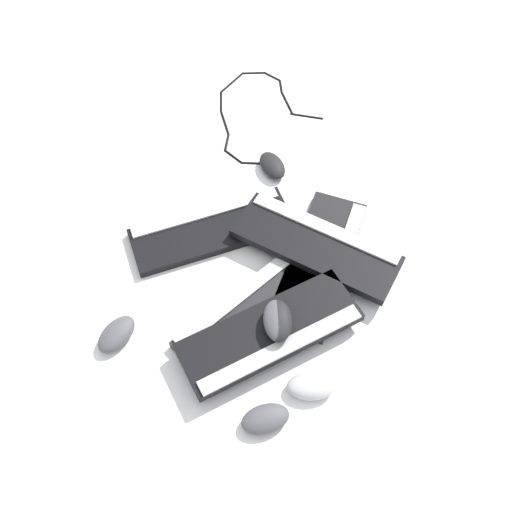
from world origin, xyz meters
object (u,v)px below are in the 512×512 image
at_px(mouse_4, 277,321).
at_px(mouse_2, 116,334).
at_px(mouse_0, 265,419).
at_px(mouse_3, 272,166).
at_px(keyboard_0, 257,309).
at_px(keyboard_1, 320,262).
at_px(keyboard_3, 316,245).
at_px(keyboard_2, 212,229).
at_px(mouse_1, 311,387).
at_px(mouse_5, 278,321).
at_px(keyboard_4, 270,333).

bearing_deg(mouse_4, mouse_2, 86.23).
height_order(mouse_2, mouse_4, mouse_4).
relative_size(mouse_0, mouse_4, 1.00).
bearing_deg(mouse_3, mouse_4, 156.49).
distance_m(mouse_2, mouse_3, 0.67).
height_order(keyboard_0, keyboard_1, same).
relative_size(keyboard_1, mouse_3, 4.10).
distance_m(keyboard_3, mouse_3, 0.32).
relative_size(keyboard_1, mouse_2, 4.10).
xyz_separation_m(keyboard_0, keyboard_2, (-0.21, -0.18, 0.00)).
relative_size(mouse_1, mouse_3, 1.00).
relative_size(keyboard_0, keyboard_2, 1.02).
xyz_separation_m(keyboard_3, mouse_3, (-0.26, -0.18, -0.02)).
bearing_deg(mouse_3, mouse_5, 156.70).
relative_size(keyboard_0, mouse_1, 4.11).
distance_m(keyboard_2, keyboard_4, 0.36).
bearing_deg(keyboard_3, mouse_3, -144.83).
bearing_deg(keyboard_2, mouse_5, 44.23).
bearing_deg(keyboard_2, keyboard_3, 90.60).
bearing_deg(mouse_4, keyboard_1, -34.64).
xyz_separation_m(mouse_0, mouse_5, (-0.21, -0.03, 0.06)).
xyz_separation_m(keyboard_1, mouse_1, (0.34, 0.05, 0.01)).
bearing_deg(mouse_2, mouse_1, 108.61).
distance_m(keyboard_2, keyboard_3, 0.29).
relative_size(mouse_2, mouse_3, 1.00).
distance_m(keyboard_0, mouse_4, 0.10).
bearing_deg(mouse_1, keyboard_3, 85.13).
relative_size(keyboard_1, mouse_1, 4.10).
relative_size(keyboard_1, mouse_5, 4.10).
relative_size(mouse_4, mouse_5, 1.00).
relative_size(keyboard_1, mouse_0, 4.10).
distance_m(mouse_0, mouse_4, 0.22).
relative_size(mouse_1, mouse_5, 1.00).
relative_size(mouse_3, mouse_5, 1.00).
xyz_separation_m(keyboard_3, mouse_1, (0.37, 0.07, -0.02)).
height_order(mouse_0, mouse_1, same).
distance_m(keyboard_3, mouse_1, 0.38).
relative_size(keyboard_2, keyboard_3, 0.96).
distance_m(keyboard_4, mouse_1, 0.16).
height_order(mouse_3, mouse_5, mouse_5).
relative_size(mouse_1, mouse_4, 1.00).
height_order(keyboard_0, keyboard_3, keyboard_3).
relative_size(keyboard_4, mouse_5, 3.85).
bearing_deg(keyboard_1, mouse_0, -4.27).
height_order(keyboard_4, mouse_4, mouse_4).
xyz_separation_m(mouse_3, mouse_4, (0.52, 0.14, 0.06)).
xyz_separation_m(keyboard_2, mouse_4, (0.26, 0.25, 0.07)).
bearing_deg(mouse_0, keyboard_4, 69.50).
height_order(keyboard_2, mouse_1, mouse_1).
height_order(keyboard_0, mouse_4, mouse_4).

